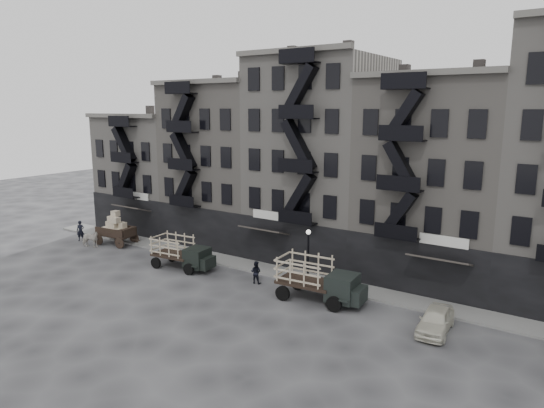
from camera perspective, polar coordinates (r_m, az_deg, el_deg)
The scene contains 14 objects.
ground at distance 36.10m, azimuth -2.07°, elevation -9.82°, with size 140.00×140.00×0.00m, color #38383A.
sidewalk at distance 38.99m, azimuth 1.19°, elevation -8.07°, with size 55.00×2.50×0.15m, color slate.
building_west at distance 54.83m, azimuth -13.14°, elevation 3.67°, with size 10.00×11.35×13.20m.
building_midwest at distance 47.87m, azimuth -4.97°, elevation 4.66°, with size 10.00×11.35×16.20m.
building_center at distance 42.26m, azimuth 5.70°, elevation 5.13°, with size 10.00×11.35×18.20m.
building_mideast at distance 38.74m, azimuth 18.83°, elevation 2.53°, with size 10.00×11.35×16.20m.
lamp_post at distance 35.74m, azimuth 4.28°, elevation -5.35°, with size 0.36×0.36×4.28m.
horse at distance 48.90m, azimuth -20.63°, elevation -3.87°, with size 0.88×1.93×1.63m, color beige.
wagon at distance 49.02m, azimuth -17.99°, elevation -2.42°, with size 4.00×2.43×3.23m.
stake_truck_west at distance 40.43m, azimuth -10.61°, elevation -5.38°, with size 5.53×2.67×2.69m.
stake_truck_east at distance 33.35m, azimuth 5.44°, elevation -8.52°, with size 6.18×2.85×3.03m.
car_east at distance 30.84m, azimuth 18.69°, elevation -12.81°, with size 1.69×4.21×1.43m, color beige.
pedestrian_west at distance 51.58m, azimuth -21.61°, elevation -2.95°, with size 0.74×0.48×2.02m, color black.
pedestrian_mid at distance 36.70m, azimuth -1.91°, elevation -8.03°, with size 0.84×0.65×1.72m, color black.
Camera 1 is at (19.78, -27.25, 13.02)m, focal length 32.00 mm.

